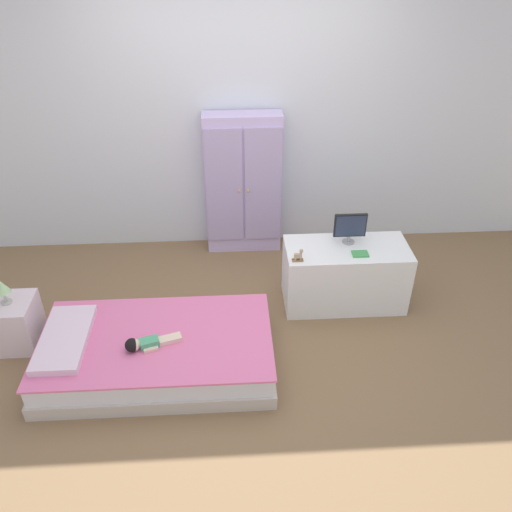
# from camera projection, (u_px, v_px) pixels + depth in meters

# --- Properties ---
(ground_plane) EXTENTS (10.00, 10.00, 0.02)m
(ground_plane) POSITION_uv_depth(u_px,v_px,m) (248.00, 345.00, 4.01)
(ground_plane) COLOR brown
(back_wall) EXTENTS (6.40, 0.05, 2.70)m
(back_wall) POSITION_uv_depth(u_px,v_px,m) (238.00, 107.00, 4.57)
(back_wall) COLOR silver
(back_wall) RESTS_ON ground_plane
(bed) EXTENTS (1.66, 0.93, 0.27)m
(bed) POSITION_uv_depth(u_px,v_px,m) (158.00, 352.00, 3.75)
(bed) COLOR beige
(bed) RESTS_ON ground_plane
(pillow) EXTENTS (0.32, 0.67, 0.05)m
(pillow) POSITION_uv_depth(u_px,v_px,m) (65.00, 338.00, 3.63)
(pillow) COLOR silver
(pillow) RESTS_ON bed
(doll) EXTENTS (0.39, 0.18, 0.10)m
(doll) POSITION_uv_depth(u_px,v_px,m) (143.00, 344.00, 3.57)
(doll) COLOR #4CA375
(doll) RESTS_ON bed
(nightstand) EXTENTS (0.34, 0.34, 0.39)m
(nightstand) POSITION_uv_depth(u_px,v_px,m) (14.00, 323.00, 3.92)
(nightstand) COLOR silver
(nightstand) RESTS_ON ground_plane
(table_lamp) EXTENTS (0.11, 0.11, 0.20)m
(table_lamp) POSITION_uv_depth(u_px,v_px,m) (2.00, 288.00, 3.73)
(table_lamp) COLOR #B7B2AD
(table_lamp) RESTS_ON nightstand
(wardrobe) EXTENTS (0.70, 0.25, 1.34)m
(wardrobe) POSITION_uv_depth(u_px,v_px,m) (243.00, 185.00, 4.81)
(wardrobe) COLOR silver
(wardrobe) RESTS_ON ground_plane
(tv_stand) EXTENTS (1.00, 0.47, 0.54)m
(tv_stand) POSITION_uv_depth(u_px,v_px,m) (345.00, 275.00, 4.31)
(tv_stand) COLOR white
(tv_stand) RESTS_ON ground_plane
(tv_monitor) EXTENTS (0.26, 0.10, 0.26)m
(tv_monitor) POSITION_uv_depth(u_px,v_px,m) (350.00, 227.00, 4.15)
(tv_monitor) COLOR #99999E
(tv_monitor) RESTS_ON tv_stand
(rocking_horse_toy) EXTENTS (0.09, 0.04, 0.11)m
(rocking_horse_toy) POSITION_uv_depth(u_px,v_px,m) (299.00, 256.00, 3.98)
(rocking_horse_toy) COLOR #8E6642
(rocking_horse_toy) RESTS_ON tv_stand
(book_green) EXTENTS (0.13, 0.09, 0.01)m
(book_green) POSITION_uv_depth(u_px,v_px,m) (360.00, 254.00, 4.08)
(book_green) COLOR #429E51
(book_green) RESTS_ON tv_stand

